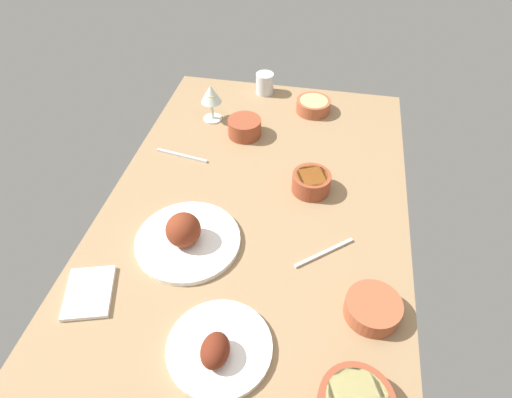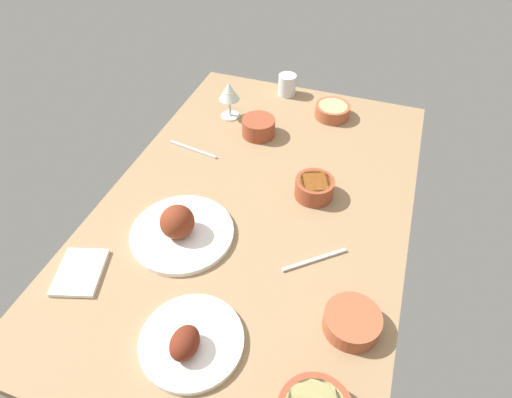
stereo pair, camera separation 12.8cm
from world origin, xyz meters
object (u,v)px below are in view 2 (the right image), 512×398
Objects in this scene: fork_loose at (193,149)px; bowl_onions at (258,126)px; plate_center_main at (180,229)px; water_tumbler at (287,85)px; bowl_soup at (314,187)px; bowl_sauce at (352,321)px; spoon_loose at (315,260)px; bowl_pasta at (332,110)px; folded_napkin at (80,272)px; plate_near_viewer at (190,341)px; wine_glass at (229,93)px.

bowl_onions is at bearing -129.41° from fork_loose.
plate_center_main is 3.49× the size of water_tumbler.
bowl_soup is 0.88× the size of bowl_sauce.
bowl_sauce is 20.51cm from spoon_loose.
folded_napkin is at bearing -26.72° from bowl_pasta.
folded_napkin is at bearing -17.27° from spoon_loose.
plate_center_main is at bearing -150.29° from plate_near_viewer.
bowl_pasta is 1.09× the size of bowl_soup.
wine_glass reaches higher than folded_napkin.
water_tumbler is 50.31cm from fork_loose.
spoon_loose is (68.60, 9.94, -2.23)cm from bowl_pasta.
water_tumbler is (-9.81, -20.59, 1.52)cm from bowl_pasta.
spoon_loose is at bearing 14.37° from bowl_soup.
bowl_onions is 0.80× the size of folded_napkin.
spoon_loose is at bearing 33.66° from bowl_onions.
bowl_soup is (-28.01, 31.23, 0.54)cm from plate_center_main.
plate_center_main reaches higher than fork_loose.
folded_napkin is at bearing -83.54° from bowl_sauce.
water_tumbler is (-29.68, 1.92, 0.73)cm from bowl_onions.
wine_glass is 1.69× the size of water_tumbler.
bowl_onions reaches higher than bowl_sauce.
spoon_loose is (-16.09, -12.52, -2.20)cm from bowl_sauce.
bowl_soup is 51.48cm from wine_glass.
plate_center_main is at bearing 8.39° from wine_glass.
plate_center_main reaches higher than bowl_onions.
plate_center_main is 2.17× the size of bowl_sauce.
water_tumbler is 105.64cm from folded_napkin.
spoon_loose is (32.53, 50.81, 0.00)cm from fork_loose.
bowl_pasta is at bearing 173.77° from plate_near_viewer.
wine_glass is (-7.44, -13.85, 6.52)cm from bowl_onions.
wine_glass reaches higher than bowl_soup.
plate_near_viewer is 92.56cm from wine_glass.
bowl_pasta is 39.12cm from wine_glass.
bowl_pasta is 103.60cm from folded_napkin.
bowl_pasta is 87.62cm from bowl_sauce.
plate_near_viewer is 1.86× the size of bowl_pasta.
bowl_soup is (-56.97, 14.71, 1.55)cm from plate_near_viewer.
plate_near_viewer is 2.02× the size of bowl_onions.
plate_near_viewer is 36.58cm from folded_napkin.
plate_near_viewer reaches higher than fork_loose.
bowl_sauce is at bearing 116.08° from plate_near_viewer.
wine_glass is 0.75× the size of fork_loose.
fork_loose is (-8.04, -44.54, -2.88)cm from bowl_soup.
bowl_sauce is (40.58, 18.79, -0.68)cm from bowl_soup.
plate_center_main reaches higher than plate_near_viewer.
bowl_pasta is 54.56cm from fork_loose.
water_tumbler reaches higher than bowl_soup.
bowl_pasta is 0.87× the size of folded_napkin.
bowl_sauce reaches higher than fork_loose.
bowl_pasta is 1.09× the size of bowl_onions.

